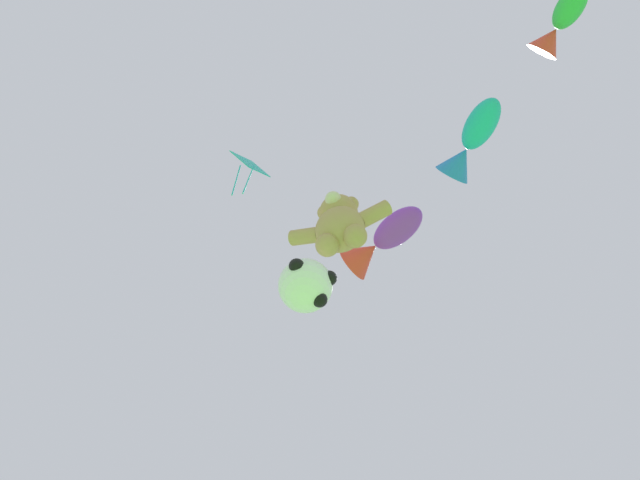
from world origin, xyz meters
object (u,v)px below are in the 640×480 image
(soccer_ball_kite, at_px, (306,286))
(fish_kite_violet, at_px, (381,242))
(fish_kite_teal, at_px, (470,143))
(diamond_kite, at_px, (249,166))
(teddy_bear_kite, at_px, (339,224))
(fish_kite_emerald, at_px, (559,24))

(soccer_ball_kite, bearing_deg, fish_kite_violet, 57.46)
(soccer_ball_kite, distance_m, fish_kite_violet, 5.09)
(fish_kite_teal, height_order, diamond_kite, diamond_kite)
(soccer_ball_kite, bearing_deg, fish_kite_teal, 4.53)
(teddy_bear_kite, relative_size, fish_kite_violet, 0.84)
(soccer_ball_kite, relative_size, diamond_kite, 0.27)
(fish_kite_violet, bearing_deg, soccer_ball_kite, -122.54)
(soccer_ball_kite, distance_m, fish_kite_teal, 6.36)
(soccer_ball_kite, relative_size, fish_kite_violet, 0.38)
(diamond_kite, bearing_deg, soccer_ball_kite, 22.98)
(fish_kite_teal, bearing_deg, fish_kite_emerald, -42.33)
(soccer_ball_kite, height_order, diamond_kite, diamond_kite)
(soccer_ball_kite, height_order, fish_kite_emerald, fish_kite_emerald)
(fish_kite_emerald, bearing_deg, teddy_bear_kite, 163.48)
(soccer_ball_kite, distance_m, fish_kite_emerald, 7.65)
(fish_kite_violet, relative_size, fish_kite_emerald, 1.59)
(fish_kite_teal, bearing_deg, soccer_ball_kite, -175.47)
(fish_kite_teal, xyz_separation_m, diamond_kite, (-5.28, -0.94, 1.21))
(teddy_bear_kite, height_order, fish_kite_emerald, fish_kite_emerald)
(teddy_bear_kite, distance_m, soccer_ball_kite, 1.90)
(fish_kite_emerald, relative_size, diamond_kite, 0.45)
(soccer_ball_kite, xyz_separation_m, fish_kite_teal, (3.77, 0.30, 5.12))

